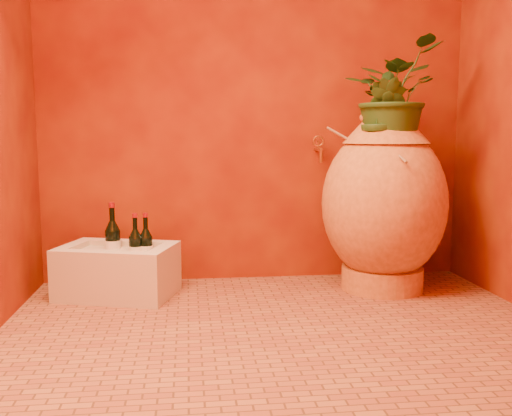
{
  "coord_description": "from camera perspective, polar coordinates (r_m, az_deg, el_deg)",
  "views": [
    {
      "loc": [
        -0.4,
        -2.38,
        0.86
      ],
      "look_at": [
        -0.07,
        0.35,
        0.51
      ],
      "focal_mm": 40.0,
      "sensor_mm": 36.0,
      "label": 1
    }
  ],
  "objects": [
    {
      "name": "plant_side",
      "position": [
        3.11,
        12.57,
        8.66
      ],
      "size": [
        0.3,
        0.29,
        0.42
      ],
      "primitive_type": "imported",
      "rotation": [
        0.0,
        0.0,
        -0.69
      ],
      "color": "#204518",
      "rests_on": "amphora"
    },
    {
      "name": "wall_back",
      "position": [
        3.42,
        -0.07,
        13.81
      ],
      "size": [
        2.5,
        0.02,
        2.5
      ],
      "primitive_type": "cube",
      "color": "#610D05",
      "rests_on": "ground"
    },
    {
      "name": "plant_main",
      "position": [
        3.22,
        13.41,
        10.94
      ],
      "size": [
        0.7,
        0.7,
        0.59
      ],
      "primitive_type": "imported",
      "rotation": [
        0.0,
        0.0,
        0.76
      ],
      "color": "#204518",
      "rests_on": "amphora"
    },
    {
      "name": "wine_bottle_a",
      "position": [
        3.22,
        -14.11,
        -3.44
      ],
      "size": [
        0.08,
        0.08,
        0.35
      ],
      "color": "black",
      "rests_on": "stone_basin"
    },
    {
      "name": "stone_basin",
      "position": [
        3.17,
        -13.66,
        -6.23
      ],
      "size": [
        0.68,
        0.56,
        0.28
      ],
      "rotation": [
        0.0,
        0.0,
        -0.29
      ],
      "color": "beige",
      "rests_on": "floor"
    },
    {
      "name": "floor",
      "position": [
        2.56,
        2.62,
        -12.37
      ],
      "size": [
        2.5,
        2.5,
        0.0
      ],
      "primitive_type": "plane",
      "color": "brown",
      "rests_on": "ground"
    },
    {
      "name": "wine_bottle_c",
      "position": [
        3.13,
        -11.94,
        -4.0
      ],
      "size": [
        0.07,
        0.07,
        0.3
      ],
      "color": "black",
      "rests_on": "stone_basin"
    },
    {
      "name": "wall_tap",
      "position": [
        3.39,
        6.3,
        5.99
      ],
      "size": [
        0.07,
        0.14,
        0.16
      ],
      "color": "#A66726",
      "rests_on": "wall_back"
    },
    {
      "name": "amphora",
      "position": [
        3.24,
        12.68,
        0.52
      ],
      "size": [
        0.85,
        0.85,
        0.98
      ],
      "rotation": [
        0.0,
        0.0,
        -0.27
      ],
      "color": "#CF863A",
      "rests_on": "floor"
    },
    {
      "name": "wine_bottle_b",
      "position": [
        3.14,
        -10.93,
        -3.95
      ],
      "size": [
        0.07,
        0.07,
        0.3
      ],
      "color": "black",
      "rests_on": "stone_basin"
    }
  ]
}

